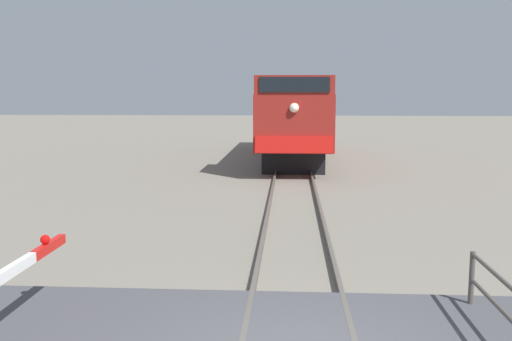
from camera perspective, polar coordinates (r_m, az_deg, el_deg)
locomotive at (r=28.28m, az=3.78°, el=5.15°), size 3.05×15.38×3.96m
guard_railing at (r=7.86m, az=24.14°, el=-12.61°), size 0.08×2.92×0.95m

